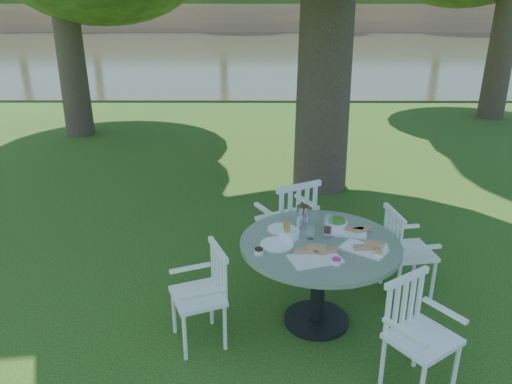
# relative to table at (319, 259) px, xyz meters

# --- Properties ---
(ground) EXTENTS (140.00, 140.00, 0.00)m
(ground) POSITION_rel_table_xyz_m (-0.53, 0.73, -0.62)
(ground) COLOR #193B0C
(ground) RESTS_ON ground
(table) EXTENTS (1.31, 1.31, 0.78)m
(table) POSITION_rel_table_xyz_m (0.00, 0.00, 0.00)
(table) COLOR black
(table) RESTS_ON ground
(chair_ne) EXTENTS (0.46, 0.49, 0.85)m
(chair_ne) POSITION_rel_table_xyz_m (0.82, 0.47, -0.12)
(chair_ne) COLOR white
(chair_ne) RESTS_ON ground
(chair_nw) EXTENTS (0.65, 0.64, 0.97)m
(chair_nw) POSITION_rel_table_xyz_m (-0.17, 0.91, -0.04)
(chair_nw) COLOR white
(chair_nw) RESTS_ON ground
(chair_sw) EXTENTS (0.52, 0.53, 0.82)m
(chair_sw) POSITION_rel_table_xyz_m (-0.91, -0.23, -0.13)
(chair_sw) COLOR white
(chair_sw) RESTS_ON ground
(chair_se) EXTENTS (0.58, 0.58, 0.85)m
(chair_se) POSITION_rel_table_xyz_m (0.58, -0.73, -0.12)
(chair_se) COLOR white
(chair_se) RESTS_ON ground
(tableware) EXTENTS (1.07, 0.83, 0.21)m
(tableware) POSITION_rel_table_xyz_m (-0.04, 0.08, 0.20)
(tableware) COLOR white
(tableware) RESTS_ON table
(river) EXTENTS (100.00, 28.00, 0.12)m
(river) POSITION_rel_table_xyz_m (-0.53, 23.73, -0.62)
(river) COLOR #30341E
(river) RESTS_ON ground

